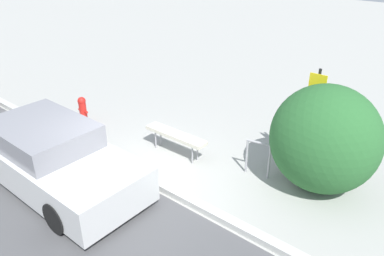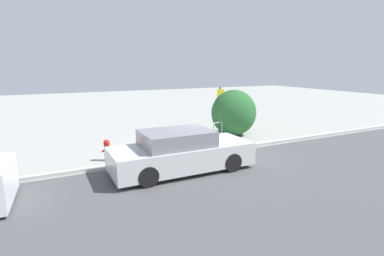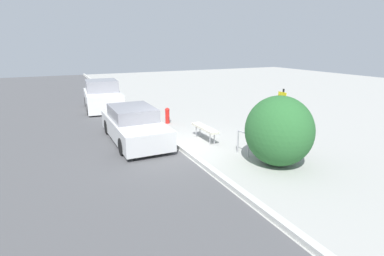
# 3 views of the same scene
# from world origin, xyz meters

# --- Properties ---
(ground_plane) EXTENTS (60.00, 60.00, 0.00)m
(ground_plane) POSITION_xyz_m (0.00, 0.00, 0.00)
(ground_plane) COLOR #9E9E99
(curb) EXTENTS (60.00, 0.20, 0.13)m
(curb) POSITION_xyz_m (0.00, 0.00, 0.07)
(curb) COLOR #B7B7B2
(curb) RESTS_ON ground_plane
(bench) EXTENTS (1.65, 0.35, 0.55)m
(bench) POSITION_xyz_m (-0.36, 1.23, 0.50)
(bench) COLOR #99999E
(bench) RESTS_ON ground_plane
(bike_rack) EXTENTS (0.55, 0.16, 0.83)m
(bike_rack) POSITION_xyz_m (1.59, 1.68, 0.50)
(bike_rack) COLOR #99999E
(bike_rack) RESTS_ON ground_plane
(sign_post) EXTENTS (0.36, 0.08, 2.30)m
(sign_post) POSITION_xyz_m (2.27, 2.65, 1.38)
(sign_post) COLOR black
(sign_post) RESTS_ON ground_plane
(fire_hydrant) EXTENTS (0.36, 0.22, 0.77)m
(fire_hydrant) POSITION_xyz_m (-3.48, 0.86, 0.41)
(fire_hydrant) COLOR red
(fire_hydrant) RESTS_ON ground_plane
(shrub_hedge) EXTENTS (2.16, 2.05, 2.19)m
(shrub_hedge) POSITION_xyz_m (2.75, 2.16, 1.09)
(shrub_hedge) COLOR #28602D
(shrub_hedge) RESTS_ON ground_plane
(parked_car_near) EXTENTS (4.48, 1.77, 1.33)m
(parked_car_near) POSITION_xyz_m (-1.59, -1.26, 0.62)
(parked_car_near) COLOR black
(parked_car_near) RESTS_ON ground_plane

